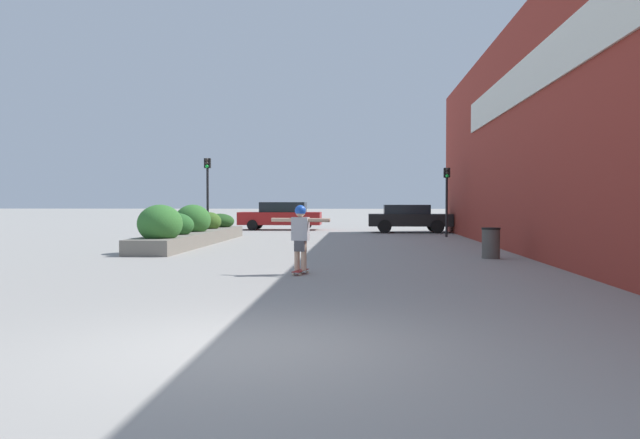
# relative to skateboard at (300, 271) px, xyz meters

# --- Properties ---
(ground_plane) EXTENTS (300.00, 300.00, 0.00)m
(ground_plane) POSITION_rel_skateboard_xyz_m (0.06, -6.98, -0.07)
(ground_plane) COLOR gray
(building_wall_right) EXTENTS (0.67, 32.33, 7.40)m
(building_wall_right) POSITION_rel_skateboard_xyz_m (6.39, 5.64, 3.65)
(building_wall_right) COLOR maroon
(building_wall_right) RESTS_ON ground_plane
(planter_box) EXTENTS (1.53, 11.47, 1.52)m
(planter_box) POSITION_rel_skateboard_xyz_m (-5.01, 9.37, 0.48)
(planter_box) COLOR slate
(planter_box) RESTS_ON ground_plane
(skateboard) EXTENTS (0.33, 0.77, 0.09)m
(skateboard) POSITION_rel_skateboard_xyz_m (0.00, 0.00, 0.00)
(skateboard) COLOR maroon
(skateboard) RESTS_ON ground_plane
(skateboarder) EXTENTS (1.33, 0.37, 1.44)m
(skateboarder) POSITION_rel_skateboard_xyz_m (0.00, -0.00, 0.89)
(skateboarder) COLOR tan
(skateboarder) RESTS_ON skateboard
(trash_bin) EXTENTS (0.53, 0.53, 0.87)m
(trash_bin) POSITION_rel_skateboard_xyz_m (5.00, 4.23, 0.37)
(trash_bin) COLOR #514C47
(trash_bin) RESTS_ON ground_plane
(car_leftmost) EXTENTS (4.12, 1.87, 1.57)m
(car_leftmost) POSITION_rel_skateboard_xyz_m (15.04, 21.45, 0.75)
(car_leftmost) COLOR maroon
(car_leftmost) RESTS_ON ground_plane
(car_center_left) EXTENTS (4.72, 2.01, 1.60)m
(car_center_left) POSITION_rel_skateboard_xyz_m (-3.30, 22.18, 0.76)
(car_center_left) COLOR maroon
(car_center_left) RESTS_ON ground_plane
(car_center_right) EXTENTS (4.32, 1.96, 1.46)m
(car_center_right) POSITION_rel_skateboard_xyz_m (3.84, 19.38, 0.72)
(car_center_right) COLOR black
(car_center_right) RESTS_ON ground_plane
(traffic_light_left) EXTENTS (0.28, 0.30, 3.61)m
(traffic_light_left) POSITION_rel_skateboard_xyz_m (-5.71, 14.54, 2.38)
(traffic_light_left) COLOR black
(traffic_light_left) RESTS_ON ground_plane
(traffic_light_right) EXTENTS (0.28, 0.30, 3.17)m
(traffic_light_right) POSITION_rel_skateboard_xyz_m (5.24, 15.15, 2.12)
(traffic_light_right) COLOR black
(traffic_light_right) RESTS_ON ground_plane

